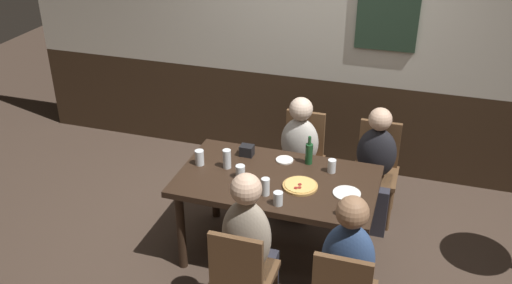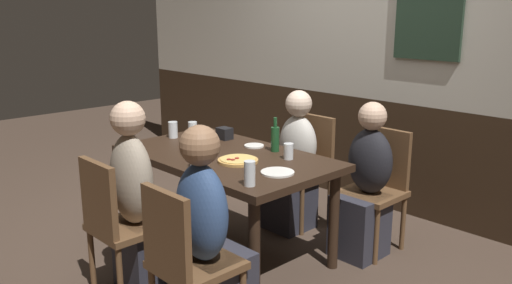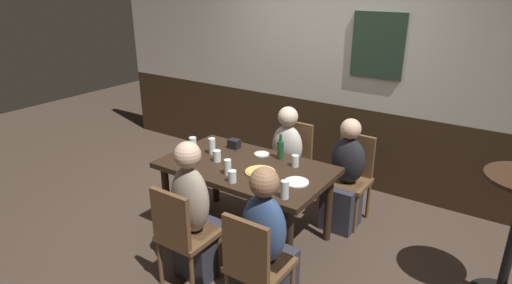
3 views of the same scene
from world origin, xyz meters
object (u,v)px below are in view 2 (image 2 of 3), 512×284
(plate_white_small, at_px, (254,146))
(chair_mid_far, at_px, (307,163))
(chair_right_near, at_px, (185,258))
(pint_glass_stout, at_px, (250,175))
(chair_mid_near, at_px, (117,220))
(tumbler_short, at_px, (173,130))
(plate_white_large, at_px, (277,172))
(condiment_caddy, at_px, (225,133))
(chair_right_far, at_px, (378,183))
(dining_table, at_px, (226,166))
(beer_glass_tall, at_px, (288,152))
(person_right_far, at_px, (365,192))
(person_mid_near, at_px, (140,211))
(tumbler_water, at_px, (193,143))
(person_right_near, at_px, (209,248))
(pint_glass_amber, at_px, (193,134))
(beer_glass_half, at_px, (196,161))
(person_mid_far, at_px, (293,171))
(highball_clear, at_px, (196,152))
(pizza, at_px, (238,160))
(beer_bottle_green, at_px, (275,138))

(plate_white_small, bearing_deg, chair_mid_far, 88.42)
(chair_right_near, height_order, pint_glass_stout, pint_glass_stout)
(chair_right_near, distance_m, plate_white_small, 1.37)
(chair_mid_near, relative_size, tumbler_short, 6.96)
(chair_right_near, relative_size, plate_white_large, 4.24)
(condiment_caddy, bearing_deg, plate_white_large, -20.58)
(chair_right_far, height_order, plate_white_small, chair_right_far)
(dining_table, distance_m, beer_glass_tall, 0.46)
(chair_mid_far, relative_size, person_right_far, 0.80)
(person_mid_near, height_order, tumbler_water, person_mid_near)
(chair_mid_far, height_order, chair_right_near, same)
(tumbler_short, relative_size, tumbler_water, 1.20)
(person_mid_near, bearing_deg, chair_mid_near, -90.00)
(person_right_near, bearing_deg, plate_white_small, 125.12)
(pint_glass_stout, xyz_separation_m, plate_white_large, (-0.05, 0.28, -0.06))
(beer_glass_tall, relative_size, tumbler_water, 1.02)
(chair_right_far, distance_m, plate_white_large, 0.96)
(pint_glass_amber, bearing_deg, beer_glass_half, -35.79)
(person_mid_far, bearing_deg, highball_clear, -91.27)
(person_right_near, bearing_deg, pizza, 127.00)
(chair_right_near, relative_size, person_mid_far, 0.79)
(chair_right_far, bearing_deg, pint_glass_amber, -143.27)
(tumbler_water, bearing_deg, beer_glass_half, -35.26)
(chair_mid_far, relative_size, tumbler_water, 8.32)
(tumbler_water, xyz_separation_m, plate_white_large, (0.83, 0.02, -0.04))
(person_mid_far, bearing_deg, pizza, -75.42)
(chair_right_near, bearing_deg, plate_white_small, 121.16)
(person_right_far, relative_size, beer_glass_half, 10.79)
(dining_table, relative_size, tumbler_short, 12.20)
(pint_glass_amber, height_order, tumbler_water, pint_glass_amber)
(tumbler_water, xyz_separation_m, plate_white_small, (0.26, 0.36, -0.04))
(person_mid_far, distance_m, condiment_caddy, 0.63)
(highball_clear, relative_size, plate_white_small, 0.94)
(pizza, xyz_separation_m, condiment_caddy, (-0.54, 0.34, 0.03))
(person_mid_far, height_order, person_right_near, person_right_near)
(person_mid_near, bearing_deg, person_mid_far, 90.00)
(pint_glass_stout, distance_m, plate_white_large, 0.29)
(person_mid_far, relative_size, person_mid_near, 0.92)
(chair_mid_near, bearing_deg, beer_glass_tall, 70.57)
(highball_clear, distance_m, plate_white_large, 0.61)
(dining_table, bearing_deg, pint_glass_stout, -29.39)
(tumbler_water, bearing_deg, pizza, 0.96)
(pint_glass_amber, bearing_deg, chair_right_near, -39.27)
(chair_right_far, distance_m, person_mid_far, 0.70)
(pint_glass_amber, height_order, beer_bottle_green, beer_bottle_green)
(person_mid_near, height_order, pint_glass_amber, person_mid_near)
(chair_mid_near, xyz_separation_m, person_right_far, (0.68, 1.56, -0.03))
(chair_mid_far, relative_size, person_mid_near, 0.73)
(pint_glass_amber, bearing_deg, plate_white_large, -5.65)
(chair_right_near, height_order, plate_white_large, chair_right_near)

